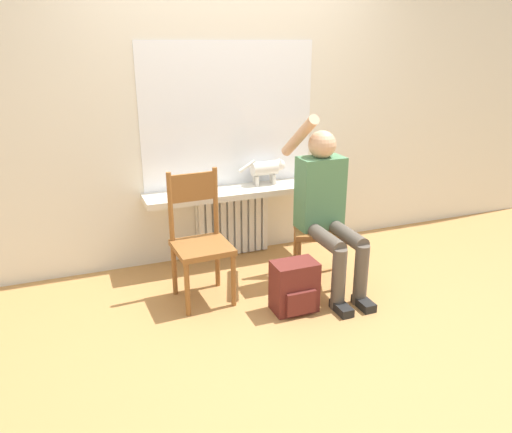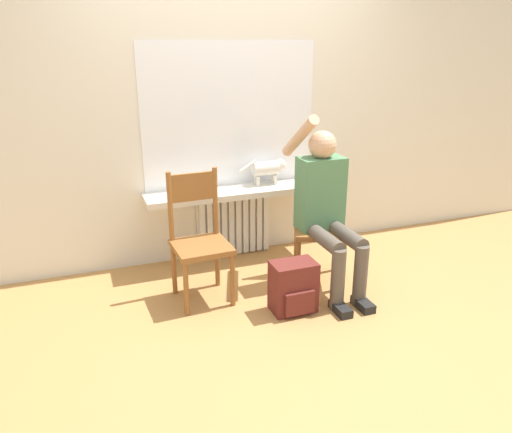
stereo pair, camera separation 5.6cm
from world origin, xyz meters
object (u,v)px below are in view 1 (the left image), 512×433
object	(u,v)px
chair_right	(319,222)
backpack	(295,287)
chair_left	(200,238)
person	(326,204)
cat	(267,168)

from	to	relation	value
chair_right	backpack	world-z (taller)	chair_right
chair_right	chair_left	bearing A→B (deg)	-157.89
backpack	person	bearing A→B (deg)	36.89
backpack	chair_left	bearing A→B (deg)	142.70
chair_left	backpack	xyz separation A→B (m)	(0.55, -0.42, -0.29)
person	backpack	bearing A→B (deg)	-143.11
backpack	cat	bearing A→B (deg)	78.33
chair_left	backpack	size ratio (longest dim) A/B	2.58
person	backpack	distance (m)	0.67
chair_right	person	distance (m)	0.23
chair_left	person	bearing A→B (deg)	-10.50
chair_left	chair_right	bearing A→B (deg)	-2.72
chair_left	person	size ratio (longest dim) A/B	0.72
chair_left	chair_right	xyz separation A→B (m)	(0.95, -0.00, 0.00)
chair_left	backpack	bearing A→B (deg)	-39.83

